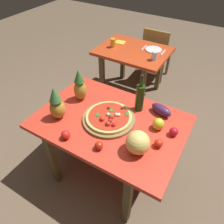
{
  "coord_description": "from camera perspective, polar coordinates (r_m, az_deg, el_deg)",
  "views": [
    {
      "loc": [
        0.69,
        -1.14,
        2.02
      ],
      "look_at": [
        -0.01,
        0.05,
        0.77
      ],
      "focal_mm": 34.14,
      "sensor_mm": 36.0,
      "label": 1
    }
  ],
  "objects": [
    {
      "name": "ground_plane",
      "position": [
        2.42,
        -0.39,
        -14.57
      ],
      "size": [
        10.0,
        10.0,
        0.0
      ],
      "primitive_type": "plane",
      "color": "brown"
    },
    {
      "name": "display_table",
      "position": [
        1.92,
        -0.48,
        -4.02
      ],
      "size": [
        1.29,
        0.89,
        0.72
      ],
      "color": "brown",
      "rests_on": "ground_plane"
    },
    {
      "name": "background_table",
      "position": [
        3.07,
        5.55,
        14.34
      ],
      "size": [
        0.95,
        0.73,
        0.72
      ],
      "color": "brown",
      "rests_on": "ground_plane"
    },
    {
      "name": "dining_chair",
      "position": [
        3.57,
        11.77,
        15.61
      ],
      "size": [
        0.41,
        0.41,
        0.85
      ],
      "rotation": [
        0.0,
        0.0,
        3.17
      ],
      "color": "olive",
      "rests_on": "ground_plane"
    },
    {
      "name": "pizza_board",
      "position": [
        1.86,
        -0.79,
        -1.75
      ],
      "size": [
        0.46,
        0.46,
        0.02
      ],
      "primitive_type": "cylinder",
      "color": "olive",
      "rests_on": "display_table"
    },
    {
      "name": "pizza",
      "position": [
        1.84,
        -0.77,
        -1.23
      ],
      "size": [
        0.4,
        0.4,
        0.06
      ],
      "color": "#D7B460",
      "rests_on": "pizza_board"
    },
    {
      "name": "wine_bottle",
      "position": [
        1.9,
        7.49,
        3.95
      ],
      "size": [
        0.08,
        0.08,
        0.36
      ],
      "color": "#1E3711",
      "rests_on": "display_table"
    },
    {
      "name": "pineapple_left",
      "position": [
        1.86,
        -14.61,
        1.93
      ],
      "size": [
        0.13,
        0.13,
        0.31
      ],
      "color": "#B98A30",
      "rests_on": "display_table"
    },
    {
      "name": "pineapple_right",
      "position": [
        2.03,
        -8.61,
        6.8
      ],
      "size": [
        0.12,
        0.12,
        0.32
      ],
      "color": "#AE8931",
      "rests_on": "display_table"
    },
    {
      "name": "melon",
      "position": [
        1.58,
        6.91,
        -8.12
      ],
      "size": [
        0.18,
        0.18,
        0.18
      ],
      "primitive_type": "sphere",
      "color": "#EFCE66",
      "rests_on": "display_table"
    },
    {
      "name": "bell_pepper",
      "position": [
        1.8,
        12.32,
        -3.17
      ],
      "size": [
        0.1,
        0.1,
        0.11
      ],
      "primitive_type": "ellipsoid",
      "color": "yellow",
      "rests_on": "display_table"
    },
    {
      "name": "eggplant",
      "position": [
        1.95,
        13.06,
        0.58
      ],
      "size": [
        0.22,
        0.14,
        0.09
      ],
      "primitive_type": "ellipsoid",
      "rotation": [
        0.0,
        0.0,
        2.85
      ],
      "color": "#48224C",
      "rests_on": "display_table"
    },
    {
      "name": "tomato_beside_pepper",
      "position": [
        1.73,
        -12.32,
        -6.0
      ],
      "size": [
        0.07,
        0.07,
        0.07
      ],
      "primitive_type": "sphere",
      "color": "red",
      "rests_on": "display_table"
    },
    {
      "name": "tomato_near_board",
      "position": [
        1.79,
        16.21,
        -5.09
      ],
      "size": [
        0.07,
        0.07,
        0.07
      ],
      "primitive_type": "sphere",
      "color": "red",
      "rests_on": "display_table"
    },
    {
      "name": "tomato_by_bottle",
      "position": [
        1.68,
        12.37,
        -8.21
      ],
      "size": [
        0.07,
        0.07,
        0.07
      ],
      "primitive_type": "sphere",
      "color": "red",
      "rests_on": "display_table"
    },
    {
      "name": "tomato_at_corner",
      "position": [
        1.63,
        -3.53,
        -9.0
      ],
      "size": [
        0.07,
        0.07,
        0.07
      ],
      "primitive_type": "sphere",
      "color": "red",
      "rests_on": "display_table"
    },
    {
      "name": "drinking_glass_juice",
      "position": [
        3.05,
        0.27,
        18.05
      ],
      "size": [
        0.07,
        0.07,
        0.12
      ],
      "primitive_type": "cylinder",
      "color": "gold",
      "rests_on": "background_table"
    },
    {
      "name": "drinking_glass_water",
      "position": [
        2.78,
        11.27,
        14.58
      ],
      "size": [
        0.07,
        0.07,
        0.11
      ],
      "primitive_type": "cylinder",
      "color": "silver",
      "rests_on": "background_table"
    },
    {
      "name": "dinner_plate",
      "position": [
        3.03,
        11.05,
        16.06
      ],
      "size": [
        0.22,
        0.22,
        0.02
      ],
      "primitive_type": "cylinder",
      "color": "white",
      "rests_on": "background_table"
    },
    {
      "name": "fork_utensil",
      "position": [
        3.08,
        8.55,
        16.69
      ],
      "size": [
        0.02,
        0.18,
        0.01
      ],
      "primitive_type": "cube",
      "rotation": [
        0.0,
        0.0,
        0.04
      ],
      "color": "silver",
      "rests_on": "background_table"
    },
    {
      "name": "knife_utensil",
      "position": [
        3.0,
        13.59,
        15.26
      ],
      "size": [
        0.02,
        0.18,
        0.01
      ],
      "primitive_type": "cube",
      "rotation": [
        0.0,
        0.0,
        0.04
      ],
      "color": "silver",
      "rests_on": "background_table"
    },
    {
      "name": "napkin_folded",
      "position": [
        3.21,
        2.2,
        18.19
      ],
      "size": [
        0.16,
        0.14,
        0.01
      ],
      "primitive_type": "cube",
      "rotation": [
        0.0,
        0.0,
        0.17
      ],
      "color": "yellow",
      "rests_on": "background_table"
    }
  ]
}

